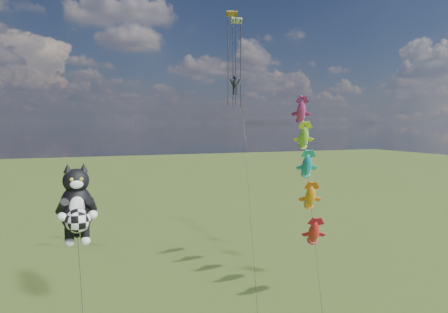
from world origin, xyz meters
name	(u,v)px	position (x,y,z in m)	size (l,w,h in m)	color
cat_kite_rig	(77,206)	(-1.44, -1.58, 8.29)	(2.22, 3.99, 10.76)	brown
fish_windsock_rig	(307,166)	(17.43, 3.64, 9.45)	(6.79, 14.55, 16.83)	brown
parafoil_rig	(235,74)	(13.99, 11.14, 17.87)	(6.18, 16.83, 23.70)	brown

